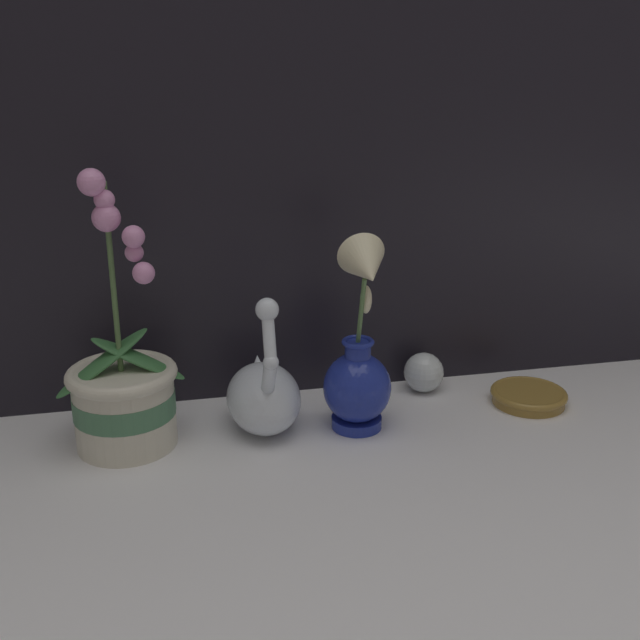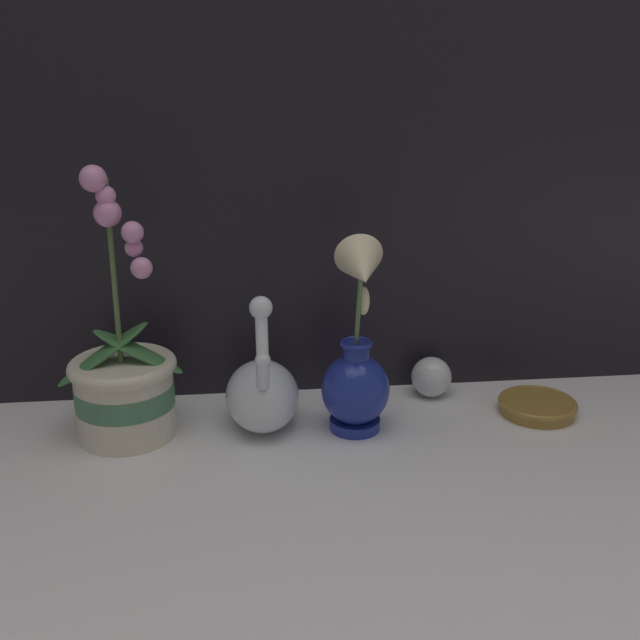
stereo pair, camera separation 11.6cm
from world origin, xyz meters
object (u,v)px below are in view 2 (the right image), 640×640
Objects in this scene: blue_vase at (357,367)px; glass_sphere at (431,377)px; orchid_potted_plant at (124,383)px; amber_dish at (537,405)px; swan_figurine at (262,391)px.

glass_sphere is at bearing 37.64° from blue_vase.
orchid_potted_plant is at bearing -170.04° from glass_sphere.
blue_vase is at bearing -142.36° from glass_sphere.
amber_dish is (0.66, 0.00, -0.07)m from orchid_potted_plant.
amber_dish is (0.31, 0.03, -0.10)m from blue_vase.
swan_figurine reaches higher than amber_dish.
orchid_potted_plant reaches higher than blue_vase.
orchid_potted_plant is 5.95× the size of glass_sphere.
blue_vase reaches higher than glass_sphere.
blue_vase is at bearing -13.64° from swan_figurine.
orchid_potted_plant reaches higher than glass_sphere.
orchid_potted_plant is at bearing -179.77° from amber_dish.
glass_sphere is 0.18m from amber_dish.
orchid_potted_plant is at bearing 175.65° from blue_vase.
orchid_potted_plant is 0.21m from swan_figurine.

